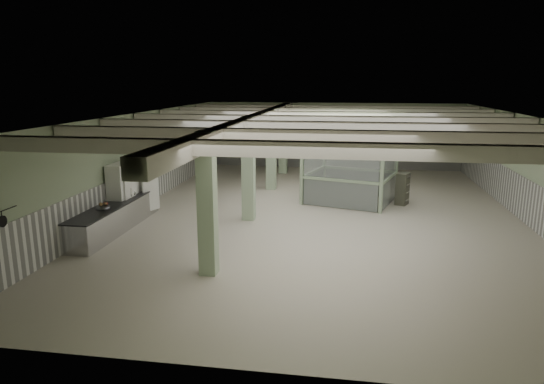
# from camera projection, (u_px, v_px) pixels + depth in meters

# --- Properties ---
(floor) EXTENTS (20.00, 20.00, 0.00)m
(floor) POSITION_uv_depth(u_px,v_px,m) (322.00, 215.00, 17.68)
(floor) COLOR beige
(floor) RESTS_ON ground
(ceiling) EXTENTS (14.00, 20.00, 0.02)m
(ceiling) POSITION_uv_depth(u_px,v_px,m) (324.00, 115.00, 16.88)
(ceiling) COLOR silver
(ceiling) RESTS_ON wall_back
(wall_back) EXTENTS (14.00, 0.02, 3.60)m
(wall_back) POSITION_uv_depth(u_px,v_px,m) (333.00, 136.00, 26.91)
(wall_back) COLOR #A6BA94
(wall_back) RESTS_ON floor
(wall_front) EXTENTS (14.00, 0.02, 3.60)m
(wall_front) POSITION_uv_depth(u_px,v_px,m) (288.00, 273.00, 7.65)
(wall_front) COLOR #A6BA94
(wall_front) RESTS_ON floor
(wall_left) EXTENTS (0.02, 20.00, 3.60)m
(wall_left) POSITION_uv_depth(u_px,v_px,m) (137.00, 161.00, 18.34)
(wall_left) COLOR #A6BA94
(wall_left) RESTS_ON floor
(wall_right) EXTENTS (0.02, 20.00, 3.60)m
(wall_right) POSITION_uv_depth(u_px,v_px,m) (532.00, 172.00, 16.22)
(wall_right) COLOR #A6BA94
(wall_right) RESTS_ON floor
(wainscot_left) EXTENTS (0.05, 19.90, 1.50)m
(wainscot_left) POSITION_uv_depth(u_px,v_px,m) (140.00, 188.00, 18.57)
(wainscot_left) COLOR white
(wainscot_left) RESTS_ON floor
(wainscot_right) EXTENTS (0.05, 19.90, 1.50)m
(wainscot_right) POSITION_uv_depth(u_px,v_px,m) (528.00, 202.00, 16.46)
(wainscot_right) COLOR white
(wainscot_right) RESTS_ON floor
(wainscot_back) EXTENTS (13.90, 0.05, 1.50)m
(wainscot_back) POSITION_uv_depth(u_px,v_px,m) (332.00, 154.00, 27.12)
(wainscot_back) COLOR white
(wainscot_back) RESTS_ON floor
(girder) EXTENTS (0.45, 19.90, 0.40)m
(girder) POSITION_uv_depth(u_px,v_px,m) (254.00, 121.00, 17.31)
(girder) COLOR silver
(girder) RESTS_ON ceiling
(beam_a) EXTENTS (13.90, 0.35, 0.32)m
(beam_a) POSITION_uv_depth(u_px,v_px,m) (304.00, 150.00, 9.70)
(beam_a) COLOR silver
(beam_a) RESTS_ON ceiling
(beam_b) EXTENTS (13.90, 0.35, 0.32)m
(beam_b) POSITION_uv_depth(u_px,v_px,m) (313.00, 136.00, 12.10)
(beam_b) COLOR silver
(beam_b) RESTS_ON ceiling
(beam_c) EXTENTS (13.90, 0.35, 0.32)m
(beam_c) POSITION_uv_depth(u_px,v_px,m) (319.00, 127.00, 14.51)
(beam_c) COLOR silver
(beam_c) RESTS_ON ceiling
(beam_d) EXTENTS (13.90, 0.35, 0.32)m
(beam_d) POSITION_uv_depth(u_px,v_px,m) (324.00, 120.00, 16.92)
(beam_d) COLOR silver
(beam_d) RESTS_ON ceiling
(beam_e) EXTENTS (13.90, 0.35, 0.32)m
(beam_e) POSITION_uv_depth(u_px,v_px,m) (327.00, 115.00, 19.33)
(beam_e) COLOR silver
(beam_e) RESTS_ON ceiling
(beam_f) EXTENTS (13.90, 0.35, 0.32)m
(beam_f) POSITION_uv_depth(u_px,v_px,m) (330.00, 112.00, 21.73)
(beam_f) COLOR silver
(beam_f) RESTS_ON ceiling
(beam_g) EXTENTS (13.90, 0.35, 0.32)m
(beam_g) POSITION_uv_depth(u_px,v_px,m) (332.00, 109.00, 24.14)
(beam_g) COLOR silver
(beam_g) RESTS_ON ceiling
(column_a) EXTENTS (0.42, 0.42, 3.60)m
(column_a) POSITION_uv_depth(u_px,v_px,m) (207.00, 205.00, 11.88)
(column_a) COLOR #A6C09A
(column_a) RESTS_ON floor
(column_b) EXTENTS (0.42, 0.42, 3.60)m
(column_b) POSITION_uv_depth(u_px,v_px,m) (248.00, 169.00, 16.70)
(column_b) COLOR #A6C09A
(column_b) RESTS_ON floor
(column_c) EXTENTS (0.42, 0.42, 3.60)m
(column_c) POSITION_uv_depth(u_px,v_px,m) (271.00, 149.00, 21.51)
(column_c) COLOR #A6C09A
(column_c) RESTS_ON floor
(column_d) EXTENTS (0.42, 0.42, 3.60)m
(column_d) POSITION_uv_depth(u_px,v_px,m) (283.00, 139.00, 25.36)
(column_d) COLOR #A6C09A
(column_d) RESTS_ON floor
(pendant_front) EXTENTS (0.44, 0.44, 0.22)m
(pendant_front) POSITION_uv_depth(u_px,v_px,m) (333.00, 151.00, 12.11)
(pendant_front) COLOR #2F3F2F
(pendant_front) RESTS_ON ceiling
(pendant_mid) EXTENTS (0.44, 0.44, 0.22)m
(pendant_mid) POSITION_uv_depth(u_px,v_px,m) (338.00, 130.00, 17.41)
(pendant_mid) COLOR #2F3F2F
(pendant_mid) RESTS_ON ceiling
(pendant_back) EXTENTS (0.44, 0.44, 0.22)m
(pendant_back) POSITION_uv_depth(u_px,v_px,m) (341.00, 119.00, 22.22)
(pendant_back) COLOR #2F3F2F
(pendant_back) RESTS_ON ceiling
(prep_counter) EXTENTS (0.89, 5.09, 0.91)m
(prep_counter) POSITION_uv_depth(u_px,v_px,m) (116.00, 216.00, 15.79)
(prep_counter) COLOR #B3B3B8
(prep_counter) RESTS_ON floor
(pitcher_near) EXTENTS (0.24, 0.26, 0.28)m
(pitcher_near) POSITION_uv_depth(u_px,v_px,m) (133.00, 192.00, 16.63)
(pitcher_near) COLOR #B3B3B8
(pitcher_near) RESTS_ON prep_counter
(pitcher_far) EXTENTS (0.26, 0.28, 0.29)m
(pitcher_far) POSITION_uv_depth(u_px,v_px,m) (132.00, 191.00, 16.75)
(pitcher_far) COLOR #B3B3B8
(pitcher_far) RESTS_ON prep_counter
(veg_colander) EXTENTS (0.61, 0.61, 0.21)m
(veg_colander) POSITION_uv_depth(u_px,v_px,m) (103.00, 206.00, 14.92)
(veg_colander) COLOR #424248
(veg_colander) RESTS_ON prep_counter
(orange_bowl) EXTENTS (0.33, 0.33, 0.09)m
(orange_bowl) POSITION_uv_depth(u_px,v_px,m) (145.00, 187.00, 17.80)
(orange_bowl) COLOR #B2B2B7
(orange_bowl) RESTS_ON prep_counter
(skillet_far) EXTENTS (0.04, 0.27, 0.27)m
(skillet_far) POSITION_uv_depth(u_px,v_px,m) (2.00, 221.00, 11.06)
(skillet_far) COLOR black
(skillet_far) RESTS_ON hook_rail
(walkin_cooler) EXTENTS (0.85, 2.13, 1.95)m
(walkin_cooler) POSITION_uv_depth(u_px,v_px,m) (129.00, 192.00, 16.88)
(walkin_cooler) COLOR white
(walkin_cooler) RESTS_ON floor
(guard_booth) EXTENTS (4.04, 3.69, 2.72)m
(guard_booth) POSITION_uv_depth(u_px,v_px,m) (351.00, 157.00, 19.25)
(guard_booth) COLOR #98B08D
(guard_booth) RESTS_ON floor
(filing_cabinet) EXTENTS (0.60, 0.69, 1.26)m
(filing_cabinet) POSITION_uv_depth(u_px,v_px,m) (402.00, 189.00, 19.03)
(filing_cabinet) COLOR #505143
(filing_cabinet) RESTS_ON floor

